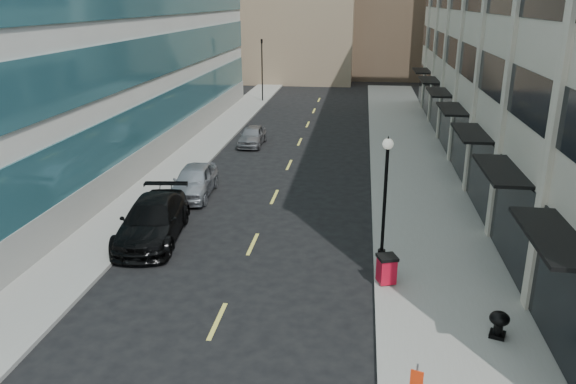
% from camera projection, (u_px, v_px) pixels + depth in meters
% --- Properties ---
extents(sidewalk_right, '(5.00, 80.00, 0.15)m').
position_uv_depth(sidewalk_right, '(422.00, 202.00, 28.20)').
color(sidewalk_right, gray).
rests_on(sidewalk_right, ground).
extents(sidewalk_left, '(3.00, 80.00, 0.15)m').
position_uv_depth(sidewalk_left, '(154.00, 190.00, 29.91)').
color(sidewalk_left, gray).
rests_on(sidewalk_left, ground).
extents(road_centerline, '(0.15, 68.20, 0.01)m').
position_uv_depth(road_centerline, '(265.00, 218.00, 26.33)').
color(road_centerline, '#D8CC4C').
rests_on(road_centerline, ground).
extents(traffic_signal, '(0.66, 0.66, 6.98)m').
position_uv_depth(traffic_signal, '(262.00, 43.00, 54.21)').
color(traffic_signal, black).
rests_on(traffic_signal, ground).
extents(car_black_pickup, '(3.05, 6.14, 1.71)m').
position_uv_depth(car_black_pickup, '(153.00, 220.00, 23.76)').
color(car_black_pickup, black).
rests_on(car_black_pickup, ground).
extents(car_silver_sedan, '(2.17, 4.83, 1.61)m').
position_uv_depth(car_silver_sedan, '(194.00, 181.00, 29.08)').
color(car_silver_sedan, '#9A9CA2').
rests_on(car_silver_sedan, ground).
extents(car_grey_sedan, '(1.62, 3.98, 1.35)m').
position_uv_depth(car_grey_sedan, '(252.00, 136.00, 39.28)').
color(car_grey_sedan, gray).
rests_on(car_grey_sedan, ground).
extents(trash_bin, '(0.82, 0.82, 1.06)m').
position_uv_depth(trash_bin, '(387.00, 268.00, 19.81)').
color(trash_bin, '#B60C22').
rests_on(trash_bin, sidewalk_right).
extents(lamppost, '(0.41, 0.41, 4.89)m').
position_uv_depth(lamppost, '(385.00, 188.00, 21.02)').
color(lamppost, black).
rests_on(lamppost, sidewalk_right).
extents(urn_planter, '(0.59, 0.59, 0.82)m').
position_uv_depth(urn_planter, '(499.00, 322.00, 16.65)').
color(urn_planter, black).
rests_on(urn_planter, sidewalk_right).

